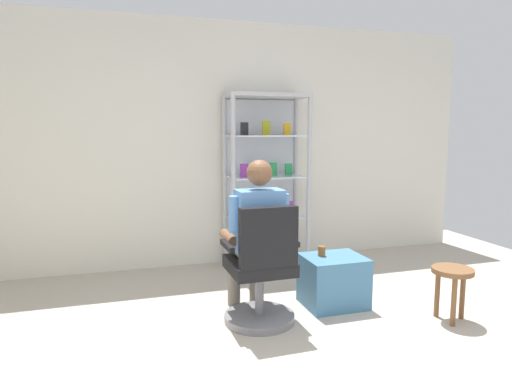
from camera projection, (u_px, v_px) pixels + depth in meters
name	position (u px, v px, depth m)	size (l,w,h in m)	color
back_wall	(225.00, 145.00, 5.08)	(6.00, 0.10, 2.70)	silver
display_cabinet_main	(265.00, 180.00, 5.03)	(0.90, 0.45, 1.90)	#B7B7BC
office_chair	(262.00, 276.00, 3.48)	(0.57, 0.56, 0.96)	slate
seated_shopkeeper	(255.00, 231.00, 3.59)	(0.49, 0.57, 1.29)	slate
storage_crate	(333.00, 281.00, 3.89)	(0.51, 0.43, 0.43)	teal
tea_glass	(322.00, 251.00, 3.88)	(0.06, 0.06, 0.09)	brown
wooden_stool	(452.00, 279.00, 3.56)	(0.32, 0.32, 0.43)	brown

